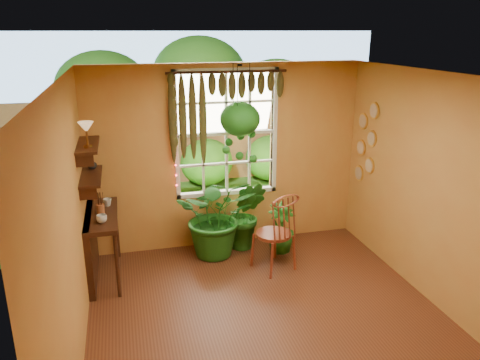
# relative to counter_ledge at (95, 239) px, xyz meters

# --- Properties ---
(floor) EXTENTS (4.50, 4.50, 0.00)m
(floor) POSITION_rel_counter_ledge_xyz_m (1.91, -1.60, -0.55)
(floor) COLOR #5E2E1B
(floor) RESTS_ON ground
(ceiling) EXTENTS (4.50, 4.50, 0.00)m
(ceiling) POSITION_rel_counter_ledge_xyz_m (1.91, -1.60, 2.15)
(ceiling) COLOR silver
(ceiling) RESTS_ON wall_back
(wall_back) EXTENTS (4.00, 0.00, 4.00)m
(wall_back) POSITION_rel_counter_ledge_xyz_m (1.91, 0.65, 0.80)
(wall_back) COLOR #C49143
(wall_back) RESTS_ON floor
(wall_left) EXTENTS (0.00, 4.50, 4.50)m
(wall_left) POSITION_rel_counter_ledge_xyz_m (-0.09, -1.60, 0.80)
(wall_left) COLOR #C49143
(wall_left) RESTS_ON floor
(wall_right) EXTENTS (0.00, 4.50, 4.50)m
(wall_right) POSITION_rel_counter_ledge_xyz_m (3.91, -1.60, 0.80)
(wall_right) COLOR #C49143
(wall_right) RESTS_ON floor
(window) EXTENTS (1.52, 0.10, 1.86)m
(window) POSITION_rel_counter_ledge_xyz_m (1.91, 0.68, 1.15)
(window) COLOR white
(window) RESTS_ON wall_back
(valance_vine) EXTENTS (1.70, 0.12, 1.10)m
(valance_vine) POSITION_rel_counter_ledge_xyz_m (1.82, 0.56, 1.73)
(valance_vine) COLOR #3B1C10
(valance_vine) RESTS_ON window
(string_lights) EXTENTS (0.03, 0.03, 1.54)m
(string_lights) POSITION_rel_counter_ledge_xyz_m (1.15, 0.59, 1.20)
(string_lights) COLOR #FF2633
(string_lights) RESTS_ON window
(wall_plates) EXTENTS (0.04, 0.32, 1.10)m
(wall_plates) POSITION_rel_counter_ledge_xyz_m (3.89, 0.19, 1.00)
(wall_plates) COLOR beige
(wall_plates) RESTS_ON wall_right
(counter_ledge) EXTENTS (0.40, 1.20, 0.90)m
(counter_ledge) POSITION_rel_counter_ledge_xyz_m (0.00, 0.00, 0.00)
(counter_ledge) COLOR #3B1C10
(counter_ledge) RESTS_ON floor
(shelf_lower) EXTENTS (0.25, 0.90, 0.04)m
(shelf_lower) POSITION_rel_counter_ledge_xyz_m (0.03, 0.00, 0.85)
(shelf_lower) COLOR #3B1C10
(shelf_lower) RESTS_ON wall_left
(shelf_upper) EXTENTS (0.25, 0.90, 0.04)m
(shelf_upper) POSITION_rel_counter_ledge_xyz_m (0.03, 0.00, 1.25)
(shelf_upper) COLOR #3B1C10
(shelf_upper) RESTS_ON wall_left
(backyard) EXTENTS (14.00, 10.00, 12.00)m
(backyard) POSITION_rel_counter_ledge_xyz_m (2.15, 5.27, 0.73)
(backyard) COLOR #285B1A
(backyard) RESTS_ON ground
(windsor_chair) EXTENTS (0.63, 0.64, 1.29)m
(windsor_chair) POSITION_rel_counter_ledge_xyz_m (2.34, -0.36, -0.18)
(windsor_chair) COLOR brown
(windsor_chair) RESTS_ON floor
(potted_plant_left) EXTENTS (1.24, 1.13, 1.22)m
(potted_plant_left) POSITION_rel_counter_ledge_xyz_m (1.66, 0.27, 0.06)
(potted_plant_left) COLOR #165115
(potted_plant_left) RESTS_ON floor
(potted_plant_mid) EXTENTS (0.71, 0.65, 1.06)m
(potted_plant_mid) POSITION_rel_counter_ledge_xyz_m (2.12, 0.38, -0.02)
(potted_plant_mid) COLOR #165115
(potted_plant_mid) RESTS_ON floor
(potted_plant_right) EXTENTS (0.48, 0.48, 0.73)m
(potted_plant_right) POSITION_rel_counter_ledge_xyz_m (2.59, 0.15, -0.19)
(potted_plant_right) COLOR #165115
(potted_plant_right) RESTS_ON floor
(hanging_basket) EXTENTS (0.56, 0.56, 1.38)m
(hanging_basket) POSITION_rel_counter_ledge_xyz_m (2.05, 0.44, 1.34)
(hanging_basket) COLOR black
(hanging_basket) RESTS_ON ceiling
(cup_a) EXTENTS (0.15, 0.15, 0.10)m
(cup_a) POSITION_rel_counter_ledge_xyz_m (0.13, -0.31, 0.40)
(cup_a) COLOR silver
(cup_a) RESTS_ON counter_ledge
(cup_b) EXTENTS (0.11, 0.11, 0.10)m
(cup_b) POSITION_rel_counter_ledge_xyz_m (0.19, 0.26, 0.40)
(cup_b) COLOR beige
(cup_b) RESTS_ON counter_ledge
(brush_jar) EXTENTS (0.10, 0.10, 0.36)m
(brush_jar) POSITION_rel_counter_ledge_xyz_m (0.11, -0.00, 0.49)
(brush_jar) COLOR #96502B
(brush_jar) RESTS_ON counter_ledge
(shelf_vase) EXTENTS (0.13, 0.13, 0.13)m
(shelf_vase) POSITION_rel_counter_ledge_xyz_m (0.04, 0.29, 0.93)
(shelf_vase) COLOR #B2AD99
(shelf_vase) RESTS_ON shelf_lower
(tiffany_lamp) EXTENTS (0.18, 0.18, 0.30)m
(tiffany_lamp) POSITION_rel_counter_ledge_xyz_m (0.05, -0.21, 1.49)
(tiffany_lamp) COLOR brown
(tiffany_lamp) RESTS_ON shelf_upper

